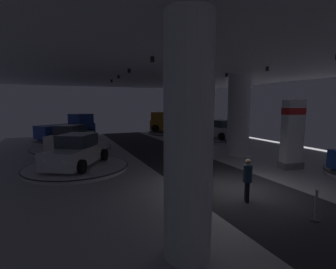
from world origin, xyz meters
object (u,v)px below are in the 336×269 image
object	(u,v)px
display_car_mid_left	(77,152)
visitor_walking_far	(248,178)
pickup_truck_deep_left	(69,128)
display_platform_far_right	(219,139)
display_platform_mid_left	(77,167)
column_right	(239,115)
display_platform_deep_right	(174,132)
display_car_far_left	(71,137)
display_platform_deep_left	(67,139)
pickup_truck_deep_right	(171,124)
display_car_far_right	(220,130)
visitor_walking_near	(170,150)
brand_sign_pylon	(292,133)
column_left	(188,140)
display_platform_far_left	(72,149)

from	to	relation	value
display_car_mid_left	visitor_walking_far	xyz separation A→B (m)	(5.39, -7.21, -0.08)
pickup_truck_deep_left	display_platform_far_right	bearing A→B (deg)	-25.42
display_platform_mid_left	column_right	bearing A→B (deg)	-0.94
display_platform_far_right	pickup_truck_deep_left	world-z (taller)	pickup_truck_deep_left
display_platform_deep_right	display_car_far_left	size ratio (longest dim) A/B	1.35
column_right	display_platform_deep_left	distance (m)	16.37
display_car_mid_left	visitor_walking_far	bearing A→B (deg)	-53.22
pickup_truck_deep_right	display_car_far_left	xyz separation A→B (m)	(-11.51, -7.38, -0.13)
pickup_truck_deep_right	display_car_far_right	size ratio (longest dim) A/B	1.21
visitor_walking_far	display_platform_far_right	bearing A→B (deg)	58.98
display_platform_far_right	pickup_truck_deep_left	bearing A→B (deg)	154.58
pickup_truck_deep_right	display_car_mid_left	distance (m)	17.50
display_car_far_left	visitor_walking_far	size ratio (longest dim) A/B	2.85
visitor_walking_near	visitor_walking_far	size ratio (longest dim) A/B	1.00
brand_sign_pylon	display_platform_far_right	xyz separation A→B (m)	(2.30, 10.09, -1.77)
brand_sign_pylon	display_car_mid_left	bearing A→B (deg)	158.09
display_car_far_left	pickup_truck_deep_left	xyz separation A→B (m)	(0.07, 6.12, 0.12)
display_platform_far_right	column_right	bearing A→B (deg)	-113.64
display_platform_deep_left	visitor_walking_far	distance (m)	19.84
pickup_truck_deep_right	display_car_far_right	world-z (taller)	pickup_truck_deep_right
column_left	visitor_walking_near	bearing A→B (deg)	68.96
column_left	display_platform_far_right	bearing A→B (deg)	52.95
display_platform_far_left	visitor_walking_far	xyz separation A→B (m)	(5.42, -13.08, 0.75)
display_platform_mid_left	visitor_walking_far	world-z (taller)	visitor_walking_far
brand_sign_pylon	display_car_far_right	distance (m)	10.35
display_car_far_left	brand_sign_pylon	bearing A→B (deg)	-43.11
display_platform_deep_right	display_car_far_left	xyz separation A→B (m)	(-11.73, -7.14, 0.91)
visitor_walking_near	display_platform_far_left	bearing A→B (deg)	125.12
display_platform_mid_left	pickup_truck_deep_left	bearing A→B (deg)	89.83
column_right	display_platform_far_right	world-z (taller)	column_right
column_right	display_platform_mid_left	distance (m)	10.91
pickup_truck_deep_right	display_platform_deep_left	size ratio (longest dim) A/B	0.88
brand_sign_pylon	display_platform_far_left	bearing A→B (deg)	136.78
display_car_far_right	pickup_truck_deep_left	bearing A→B (deg)	154.48
pickup_truck_deep_left	visitor_walking_near	xyz separation A→B (m)	(4.94, -13.20, -0.25)
pickup_truck_deep_right	display_car_far_right	xyz separation A→B (m)	(1.71, -7.53, -0.08)
display_platform_deep_right	display_platform_far_right	distance (m)	7.42
display_platform_deep_right	display_platform_deep_left	size ratio (longest dim) A/B	1.01
visitor_walking_near	brand_sign_pylon	bearing A→B (deg)	-28.01
display_platform_mid_left	display_car_mid_left	distance (m)	0.86
display_platform_deep_right	display_platform_far_left	distance (m)	13.71
pickup_truck_deep_right	display_platform_far_right	xyz separation A→B (m)	(1.70, -7.50, -0.99)
column_right	display_platform_mid_left	size ratio (longest dim) A/B	1.01
display_platform_deep_left	visitor_walking_far	bearing A→B (deg)	-73.47
visitor_walking_far	pickup_truck_deep_right	bearing A→B (deg)	73.45
display_platform_far_right	display_platform_deep_left	distance (m)	14.73
column_left	pickup_truck_deep_right	world-z (taller)	column_left
display_platform_deep_right	display_car_far_left	distance (m)	13.76
visitor_walking_near	display_car_far_right	bearing A→B (deg)	40.15
display_car_mid_left	visitor_walking_near	world-z (taller)	display_car_mid_left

